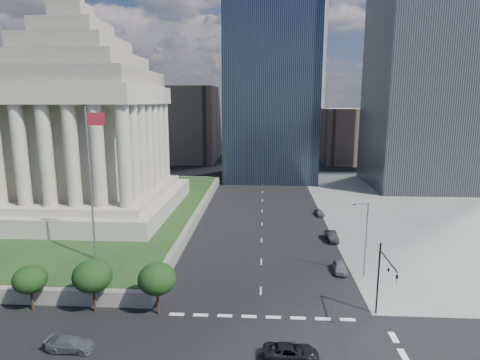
# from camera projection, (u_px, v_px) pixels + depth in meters

# --- Properties ---
(ground) EXTENTS (500.00, 500.00, 0.00)m
(ground) POSITION_uv_depth(u_px,v_px,m) (263.00, 174.00, 126.90)
(ground) COLOR black
(ground) RESTS_ON ground
(sidewalk_ne) EXTENTS (68.00, 90.00, 0.03)m
(sidewalk_ne) POSITION_uv_depth(u_px,v_px,m) (479.00, 209.00, 85.04)
(sidewalk_ne) COLOR slate
(sidewalk_ne) RESTS_ON ground
(plaza_terrace) EXTENTS (66.00, 70.00, 1.80)m
(plaza_terrace) POSITION_uv_depth(u_px,v_px,m) (38.00, 211.00, 80.36)
(plaza_terrace) COLOR slate
(plaza_terrace) RESTS_ON ground
(plaza_lawn) EXTENTS (64.00, 68.00, 0.10)m
(plaza_lawn) POSITION_uv_depth(u_px,v_px,m) (37.00, 207.00, 80.17)
(plaza_lawn) COLOR #203917
(plaza_lawn) RESTS_ON plaza_terrace
(war_memorial) EXTENTS (34.00, 34.00, 39.00)m
(war_memorial) POSITION_uv_depth(u_px,v_px,m) (79.00, 108.00, 73.81)
(war_memorial) COLOR gray
(war_memorial) RESTS_ON plaza_lawn
(flagpole) EXTENTS (2.52, 0.24, 20.00)m
(flagpole) POSITION_uv_depth(u_px,v_px,m) (91.00, 177.00, 51.19)
(flagpole) COLOR slate
(flagpole) RESTS_ON plaza_lawn
(midrise_glass) EXTENTS (26.00, 26.00, 60.00)m
(midrise_glass) POSITION_uv_depth(u_px,v_px,m) (271.00, 75.00, 116.10)
(midrise_glass) COLOR black
(midrise_glass) RESTS_ON ground
(building_filler_ne) EXTENTS (20.00, 30.00, 20.00)m
(building_filler_ne) POSITION_uv_depth(u_px,v_px,m) (347.00, 135.00, 152.50)
(building_filler_ne) COLOR brown
(building_filler_ne) RESTS_ON ground
(building_filler_nw) EXTENTS (24.00, 30.00, 28.00)m
(building_filler_nw) POSITION_uv_depth(u_px,v_px,m) (186.00, 124.00, 155.33)
(building_filler_nw) COLOR brown
(building_filler_nw) RESTS_ON ground
(traffic_signal_ne) EXTENTS (0.30, 5.74, 8.00)m
(traffic_signal_ne) POSITION_uv_depth(u_px,v_px,m) (384.00, 275.00, 40.62)
(traffic_signal_ne) COLOR black
(traffic_signal_ne) RESTS_ON ground
(street_lamp_north) EXTENTS (2.13, 0.22, 10.00)m
(street_lamp_north) POSITION_uv_depth(u_px,v_px,m) (365.00, 235.00, 51.57)
(street_lamp_north) COLOR slate
(street_lamp_north) RESTS_ON ground
(pickup_truck) EXTENTS (4.99, 2.32, 1.38)m
(pickup_truck) POSITION_uv_depth(u_px,v_px,m) (291.00, 352.00, 35.51)
(pickup_truck) COLOR black
(pickup_truck) RESTS_ON ground
(suv_grey) EXTENTS (1.87, 4.44, 1.28)m
(suv_grey) POSITION_uv_depth(u_px,v_px,m) (71.00, 344.00, 36.80)
(suv_grey) COLOR #505156
(suv_grey) RESTS_ON ground
(parked_sedan_near) EXTENTS (1.86, 4.20, 1.40)m
(parked_sedan_near) POSITION_uv_depth(u_px,v_px,m) (340.00, 267.00, 53.74)
(parked_sedan_near) COLOR gray
(parked_sedan_near) RESTS_ON ground
(parked_sedan_mid) EXTENTS (4.63, 1.82, 1.50)m
(parked_sedan_mid) POSITION_uv_depth(u_px,v_px,m) (332.00, 236.00, 65.91)
(parked_sedan_mid) COLOR black
(parked_sedan_mid) RESTS_ON ground
(parked_sedan_far) EXTENTS (3.76, 2.00, 1.22)m
(parked_sedan_far) POSITION_uv_depth(u_px,v_px,m) (319.00, 213.00, 80.44)
(parked_sedan_far) COLOR #57595E
(parked_sedan_far) RESTS_ON ground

